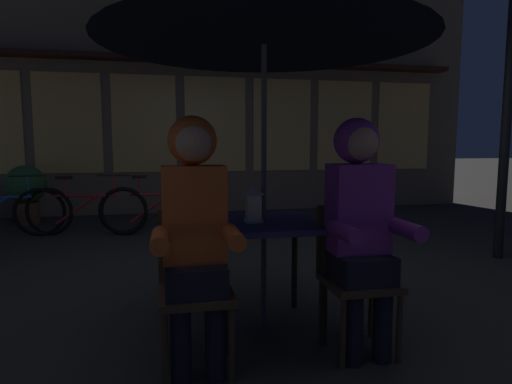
{
  "coord_description": "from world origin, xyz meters",
  "views": [
    {
      "loc": [
        -0.61,
        -2.69,
        1.24
      ],
      "look_at": [
        0.0,
        0.25,
        0.9
      ],
      "focal_mm": 29.71,
      "sensor_mm": 36.0,
      "label": 1
    }
  ],
  "objects_px": {
    "cafe_table": "(264,236)",
    "patio_umbrella": "(264,14)",
    "bicycle_second": "(86,210)",
    "bicycle_third": "(161,208)",
    "lantern": "(253,204)",
    "chair_left": "(195,280)",
    "potted_plant": "(26,189)",
    "chair_right": "(354,269)",
    "person_right_hooded": "(360,213)",
    "person_left_hooded": "(194,219)"
  },
  "relations": [
    {
      "from": "cafe_table",
      "to": "chair_left",
      "type": "bearing_deg",
      "value": -142.45
    },
    {
      "from": "person_right_hooded",
      "to": "bicycle_second",
      "type": "height_order",
      "value": "person_right_hooded"
    },
    {
      "from": "lantern",
      "to": "bicycle_third",
      "type": "relative_size",
      "value": 0.14
    },
    {
      "from": "chair_right",
      "to": "bicycle_second",
      "type": "bearing_deg",
      "value": 120.42
    },
    {
      "from": "patio_umbrella",
      "to": "potted_plant",
      "type": "relative_size",
      "value": 2.51
    },
    {
      "from": "cafe_table",
      "to": "patio_umbrella",
      "type": "height_order",
      "value": "patio_umbrella"
    },
    {
      "from": "patio_umbrella",
      "to": "chair_left",
      "type": "xyz_separation_m",
      "value": [
        -0.48,
        -0.37,
        -1.57
      ]
    },
    {
      "from": "lantern",
      "to": "chair_right",
      "type": "distance_m",
      "value": 0.75
    },
    {
      "from": "patio_umbrella",
      "to": "person_right_hooded",
      "type": "bearing_deg",
      "value": -41.57
    },
    {
      "from": "cafe_table",
      "to": "bicycle_second",
      "type": "xyz_separation_m",
      "value": [
        -1.72,
        3.38,
        -0.29
      ]
    },
    {
      "from": "bicycle_second",
      "to": "potted_plant",
      "type": "distance_m",
      "value": 1.54
    },
    {
      "from": "chair_right",
      "to": "person_left_hooded",
      "type": "bearing_deg",
      "value": -176.61
    },
    {
      "from": "patio_umbrella",
      "to": "potted_plant",
      "type": "xyz_separation_m",
      "value": [
        -2.79,
        4.47,
        -1.51
      ]
    },
    {
      "from": "lantern",
      "to": "chair_right",
      "type": "height_order",
      "value": "lantern"
    },
    {
      "from": "lantern",
      "to": "bicycle_third",
      "type": "distance_m",
      "value": 3.51
    },
    {
      "from": "patio_umbrella",
      "to": "chair_left",
      "type": "distance_m",
      "value": 1.68
    },
    {
      "from": "person_left_hooded",
      "to": "potted_plant",
      "type": "xyz_separation_m",
      "value": [
        -2.31,
        4.89,
        -0.3
      ]
    },
    {
      "from": "person_left_hooded",
      "to": "bicycle_third",
      "type": "bearing_deg",
      "value": 93.7
    },
    {
      "from": "bicycle_third",
      "to": "lantern",
      "type": "bearing_deg",
      "value": -79.18
    },
    {
      "from": "lantern",
      "to": "chair_left",
      "type": "height_order",
      "value": "lantern"
    },
    {
      "from": "cafe_table",
      "to": "patio_umbrella",
      "type": "xyz_separation_m",
      "value": [
        0.0,
        0.0,
        1.42
      ]
    },
    {
      "from": "chair_right",
      "to": "bicycle_third",
      "type": "distance_m",
      "value": 3.94
    },
    {
      "from": "patio_umbrella",
      "to": "chair_right",
      "type": "relative_size",
      "value": 2.66
    },
    {
      "from": "lantern",
      "to": "person_right_hooded",
      "type": "xyz_separation_m",
      "value": [
        0.55,
        -0.4,
        -0.01
      ]
    },
    {
      "from": "chair_right",
      "to": "bicycle_third",
      "type": "height_order",
      "value": "chair_right"
    },
    {
      "from": "lantern",
      "to": "potted_plant",
      "type": "xyz_separation_m",
      "value": [
        -2.72,
        4.49,
        -0.32
      ]
    },
    {
      "from": "lantern",
      "to": "chair_right",
      "type": "relative_size",
      "value": 0.27
    },
    {
      "from": "bicycle_second",
      "to": "person_right_hooded",
      "type": "bearing_deg",
      "value": -59.95
    },
    {
      "from": "cafe_table",
      "to": "lantern",
      "type": "distance_m",
      "value": 0.24
    },
    {
      "from": "chair_left",
      "to": "lantern",
      "type": "bearing_deg",
      "value": 40.27
    },
    {
      "from": "bicycle_third",
      "to": "bicycle_second",
      "type": "bearing_deg",
      "value": -179.83
    },
    {
      "from": "potted_plant",
      "to": "bicycle_second",
      "type": "bearing_deg",
      "value": -45.44
    },
    {
      "from": "chair_right",
      "to": "bicycle_second",
      "type": "xyz_separation_m",
      "value": [
        -2.2,
        3.75,
        -0.14
      ]
    },
    {
      "from": "bicycle_second",
      "to": "patio_umbrella",
      "type": "bearing_deg",
      "value": -63.01
    },
    {
      "from": "lantern",
      "to": "person_right_hooded",
      "type": "bearing_deg",
      "value": -35.78
    },
    {
      "from": "patio_umbrella",
      "to": "lantern",
      "type": "distance_m",
      "value": 1.2
    },
    {
      "from": "patio_umbrella",
      "to": "bicycle_second",
      "type": "xyz_separation_m",
      "value": [
        -1.72,
        3.38,
        -1.71
      ]
    },
    {
      "from": "chair_right",
      "to": "person_right_hooded",
      "type": "relative_size",
      "value": 0.62
    },
    {
      "from": "cafe_table",
      "to": "person_left_hooded",
      "type": "height_order",
      "value": "person_left_hooded"
    },
    {
      "from": "person_left_hooded",
      "to": "person_right_hooded",
      "type": "distance_m",
      "value": 0.96
    },
    {
      "from": "chair_right",
      "to": "potted_plant",
      "type": "xyz_separation_m",
      "value": [
        -3.27,
        4.83,
        0.05
      ]
    },
    {
      "from": "potted_plant",
      "to": "bicycle_third",
      "type": "bearing_deg",
      "value": -27.68
    },
    {
      "from": "cafe_table",
      "to": "potted_plant",
      "type": "distance_m",
      "value": 5.27
    },
    {
      "from": "bicycle_second",
      "to": "bicycle_third",
      "type": "bearing_deg",
      "value": 0.17
    },
    {
      "from": "patio_umbrella",
      "to": "potted_plant",
      "type": "distance_m",
      "value": 5.48
    },
    {
      "from": "bicycle_second",
      "to": "potted_plant",
      "type": "xyz_separation_m",
      "value": [
        -1.07,
        1.09,
        0.2
      ]
    },
    {
      "from": "bicycle_second",
      "to": "lantern",
      "type": "bearing_deg",
      "value": -64.2
    },
    {
      "from": "lantern",
      "to": "chair_left",
      "type": "relative_size",
      "value": 0.27
    },
    {
      "from": "chair_right",
      "to": "chair_left",
      "type": "bearing_deg",
      "value": 180.0
    },
    {
      "from": "cafe_table",
      "to": "chair_left",
      "type": "xyz_separation_m",
      "value": [
        -0.48,
        -0.37,
        -0.15
      ]
    }
  ]
}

